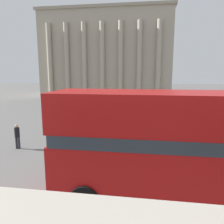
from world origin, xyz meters
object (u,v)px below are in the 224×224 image
at_px(pedestrian_black, 17,135).
at_px(pedestrian_white, 219,114).
at_px(plaza_building_left, 108,56).
at_px(double_decker_bus, 210,144).
at_px(traffic_light_mid, 124,105).
at_px(car_black, 223,106).

bearing_deg(pedestrian_black, pedestrian_white, -127.75).
bearing_deg(plaza_building_left, double_decker_bus, -75.45).
xyz_separation_m(traffic_light_mid, car_black, (11.55, 10.89, -1.50)).
bearing_deg(double_decker_bus, pedestrian_black, 153.94).
distance_m(double_decker_bus, pedestrian_white, 14.81).
xyz_separation_m(plaza_building_left, pedestrian_white, (15.04, -25.49, -7.51)).
distance_m(traffic_light_mid, car_black, 15.95).
distance_m(car_black, pedestrian_black, 24.37).
bearing_deg(pedestrian_white, pedestrian_black, 179.51).
bearing_deg(car_black, pedestrian_black, -97.93).
relative_size(traffic_light_mid, pedestrian_white, 1.98).
xyz_separation_m(double_decker_bus, car_black, (7.53, 21.13, -1.64)).
xyz_separation_m(plaza_building_left, pedestrian_black, (-0.15, -34.83, -7.55)).
bearing_deg(pedestrian_white, plaza_building_left, 88.47).
xyz_separation_m(car_black, pedestrian_white, (-2.72, -7.18, 0.27)).
bearing_deg(pedestrian_black, plaza_building_left, -69.58).
height_order(plaza_building_left, pedestrian_black, plaza_building_left).
bearing_deg(traffic_light_mid, pedestrian_black, -138.51).
relative_size(car_black, pedestrian_white, 2.49).
bearing_deg(plaza_building_left, pedestrian_black, -90.25).
xyz_separation_m(traffic_light_mid, pedestrian_black, (-6.36, -5.63, -1.27)).
relative_size(pedestrian_black, pedestrian_white, 0.96).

